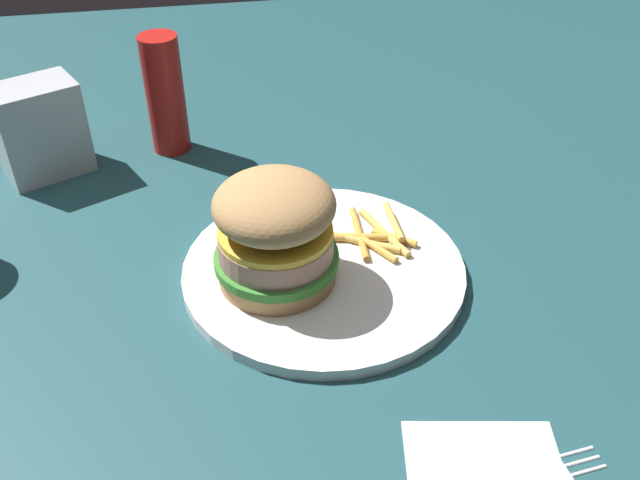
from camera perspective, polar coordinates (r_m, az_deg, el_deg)
ground_plane at (r=0.64m, az=0.72°, el=-4.32°), size 1.60×1.60×0.00m
plate at (r=0.66m, az=0.00°, el=-2.50°), size 0.26×0.26×0.01m
sandwich at (r=0.61m, az=-3.64°, el=0.71°), size 0.11×0.11×0.10m
fries_pile at (r=0.68m, az=4.23°, el=0.33°), size 0.10×0.09×0.01m
napkin_dispenser at (r=0.84m, az=-21.67°, el=8.29°), size 0.11×0.09×0.10m
ketchup_bottle at (r=0.84m, az=-12.40°, el=11.39°), size 0.04×0.04×0.14m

